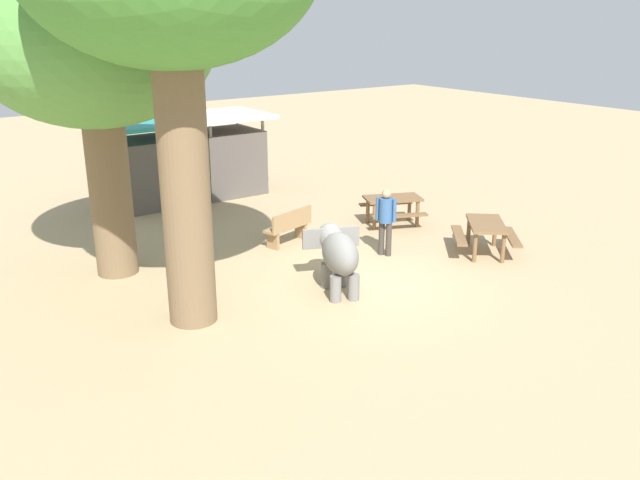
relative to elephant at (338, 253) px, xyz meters
name	(u,v)px	position (x,y,z in m)	size (l,w,h in m)	color
ground_plane	(356,284)	(0.51, 0.03, -0.81)	(60.00, 60.00, 0.00)	tan
elephant	(338,253)	(0.00, 0.00, 0.00)	(1.45, 1.82, 1.27)	slate
person_handler	(386,217)	(2.20, 1.03, 0.13)	(0.32, 0.46, 1.62)	#3F3833
shade_tree_main	(95,46)	(-3.36, 3.66, 4.05)	(4.94, 4.53, 6.73)	brown
wooden_bench	(289,226)	(0.79, 3.04, -0.34)	(1.46, 0.75, 0.88)	#9E7A51
picnic_table_near	(486,230)	(4.21, -0.30, -0.23)	(2.10, 2.10, 0.78)	brown
picnic_table_far	(393,204)	(3.95, 2.74, -0.23)	(1.97, 1.96, 0.78)	brown
market_stall_teal	(148,168)	(-0.62, 8.47, 0.33)	(2.50, 2.50, 2.52)	#59514C
market_stall_white	(226,157)	(1.98, 8.47, 0.33)	(2.50, 2.50, 2.52)	#59514C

